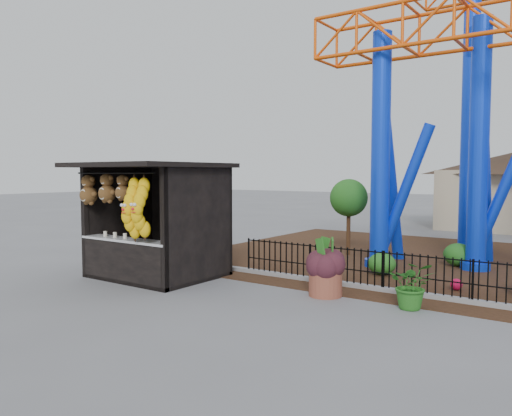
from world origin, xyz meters
The scene contains 9 objects.
ground centered at (0.00, 0.00, 0.00)m, with size 120.00×120.00×0.00m, color slate.
mulch_bed centered at (4.00, 8.00, 0.01)m, with size 18.00×12.00×0.02m, color #331E11.
curb centered at (4.00, 3.00, 0.06)m, with size 18.00×0.18×0.12m, color gray.
prize_booth centered at (-2.99, 0.89, 1.53)m, with size 3.50×3.40×3.12m.
picket_fence centered at (4.90, 3.00, 0.50)m, with size 12.20×0.06×1.00m, color black, non-canonical shape.
terracotta_planter centered at (1.84, 1.86, 0.32)m, with size 0.77×0.77×0.64m, color brown.
planter_foliage centered at (1.84, 1.86, 0.96)m, with size 0.70×0.70×0.64m, color #38161E.
potted_plant centered at (3.84, 1.90, 0.51)m, with size 0.92×0.80×1.02m, color #255B1B.
landscaping centered at (4.65, 5.69, 0.32)m, with size 9.01×4.49×0.70m.
Camera 1 is at (7.12, -8.38, 2.85)m, focal length 35.00 mm.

